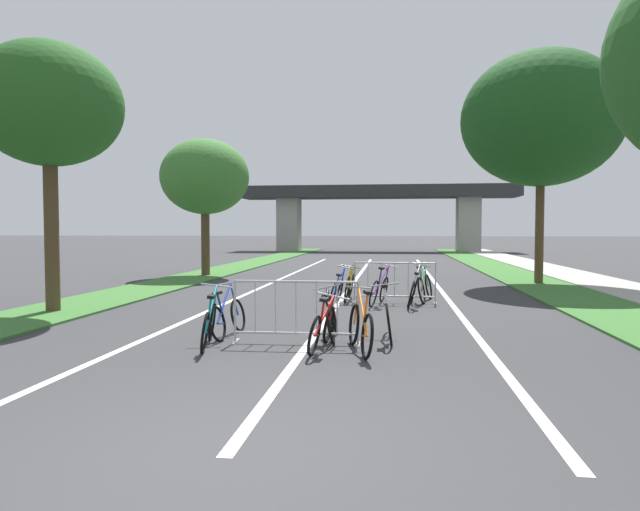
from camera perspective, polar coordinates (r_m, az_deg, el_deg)
The scene contains 24 objects.
ground_plane at distance 5.03m, azimuth -9.60°, elevation -19.43°, with size 300.00×300.00×0.00m, color #333335.
grass_verge_left at distance 27.43m, azimuth -8.84°, elevation -1.26°, with size 2.18×53.34×0.05m, color #386B2D.
grass_verge_right at distance 26.79m, azimuth 17.84°, elevation -1.45°, with size 2.18×53.34×0.05m, color #386B2D.
sidewalk_path_right at distance 27.28m, azimuth 22.42°, elevation -1.42°, with size 2.25×53.34×0.08m, color #9E9B93.
lane_stripe_center at distance 20.02m, azimuth 3.38°, elevation -2.74°, with size 0.14×30.86×0.01m, color silver.
lane_stripe_right_lane at distance 20.03m, azimuth 11.53°, elevation -2.79°, with size 0.14×30.86×0.01m, color silver.
lane_stripe_left_lane at distance 20.41m, azimuth -4.62°, elevation -2.64°, with size 0.14×30.86×0.01m, color silver.
overpass_bridge at distance 48.61m, azimuth 5.74°, elevation 5.38°, with size 23.15×4.01×5.52m.
tree_left_pine_near at distance 14.38m, azimuth -25.54°, elevation 13.39°, with size 3.22×3.22×6.03m.
tree_left_cypress_far at distance 23.33m, azimuth -11.48°, elevation 7.70°, with size 3.52×3.52×5.47m.
tree_right_pine_far at distance 21.12m, azimuth 21.33°, elevation 12.62°, with size 5.35×5.35×7.89m.
crowd_barrier_nearest at distance 9.37m, azimuth -2.44°, elevation -5.77°, with size 2.11×0.49×1.05m.
crowd_barrier_second at distance 14.58m, azimuth 7.49°, elevation -2.76°, with size 2.11×0.49×1.05m.
bicycle_blue_0 at distance 10.15m, azimuth -9.25°, elevation -6.09°, with size 0.48×1.59×0.96m.
bicycle_yellow_1 at distance 15.07m, azimuth 2.97°, elevation -3.09°, with size 0.53×1.71×0.98m.
bicycle_teal_2 at distance 9.33m, azimuth -11.06°, elevation -6.78°, with size 0.52×1.67×0.99m.
bicycle_black_3 at distance 9.78m, azimuth 1.15°, elevation -6.42°, with size 0.51×1.58×0.92m.
bicycle_green_4 at distance 15.07m, azimuth 10.46°, elevation -3.12°, with size 0.56×1.72×1.02m.
bicycle_silver_5 at distance 14.07m, azimuth 9.32°, elevation -3.52°, with size 0.64×1.79×1.06m.
bicycle_white_6 at distance 9.79m, azimuth 6.84°, elevation -6.15°, with size 0.53×1.73×0.98m.
bicycle_orange_7 at distance 8.82m, azimuth 4.09°, elevation -7.22°, with size 0.54×1.71×0.98m.
bicycle_red_8 at distance 8.96m, azimuth 0.24°, elevation -7.25°, with size 0.58×1.62×0.86m.
bicycle_purple_9 at distance 14.21m, azimuth 5.98°, elevation -3.43°, with size 0.75×1.74×1.02m.
bicycle_blue_10 at distance 14.22m, azimuth 1.71°, elevation -3.55°, with size 0.53×1.69×0.96m.
Camera 1 is at (1.37, -4.46, 1.89)m, focal length 31.91 mm.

